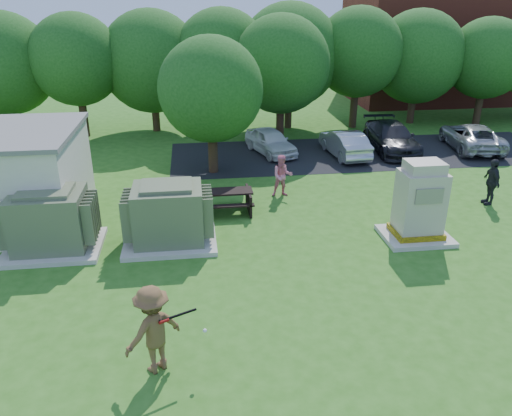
{
  "coord_description": "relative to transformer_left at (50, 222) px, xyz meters",
  "views": [
    {
      "loc": [
        -1.91,
        -10.52,
        7.58
      ],
      "look_at": [
        0.0,
        4.0,
        1.3
      ],
      "focal_mm": 35.0,
      "sensor_mm": 36.0,
      "label": 1
    }
  ],
  "objects": [
    {
      "name": "generator_cabinet",
      "position": [
        11.89,
        -0.75,
        0.21
      ],
      "size": [
        2.22,
        1.82,
        2.71
      ],
      "color": "beige",
      "rests_on": "ground"
    },
    {
      "name": "car_silver_a",
      "position": [
        12.22,
        8.64,
        -0.31
      ],
      "size": [
        1.74,
        4.12,
        1.32
      ],
      "primitive_type": "imported",
      "rotation": [
        0.0,
        0.0,
        3.23
      ],
      "color": "silver",
      "rests_on": "ground"
    },
    {
      "name": "car_dark",
      "position": [
        14.89,
        9.18,
        -0.25
      ],
      "size": [
        2.31,
        5.1,
        1.45
      ],
      "primitive_type": "imported",
      "rotation": [
        0.0,
        0.0,
        -0.06
      ],
      "color": "black",
      "rests_on": "ground"
    },
    {
      "name": "ground",
      "position": [
        6.5,
        -4.5,
        -0.97
      ],
      "size": [
        120.0,
        120.0,
        0.0
      ],
      "primitive_type": "plane",
      "color": "#2D6619",
      "rests_on": "ground"
    },
    {
      "name": "batter",
      "position": [
        3.56,
        -6.1,
        0.06
      ],
      "size": [
        1.53,
        1.39,
        2.06
      ],
      "primitive_type": "imported",
      "rotation": [
        0.0,
        0.0,
        3.76
      ],
      "color": "brown",
      "rests_on": "ground"
    },
    {
      "name": "person_walking_right",
      "position": [
        16.0,
        1.76,
        -0.06
      ],
      "size": [
        0.53,
        1.11,
        1.83
      ],
      "primitive_type": "imported",
      "rotation": [
        0.0,
        0.0,
        4.63
      ],
      "color": "#232328",
      "rests_on": "ground"
    },
    {
      "name": "car_white",
      "position": [
        8.58,
        9.55,
        -0.32
      ],
      "size": [
        2.6,
        4.07,
        1.29
      ],
      "primitive_type": "imported",
      "rotation": [
        0.0,
        0.0,
        0.31
      ],
      "color": "white",
      "rests_on": "ground"
    },
    {
      "name": "brick_building",
      "position": [
        24.5,
        22.5,
        3.03
      ],
      "size": [
        15.0,
        8.0,
        8.0
      ],
      "primitive_type": "cube",
      "color": "maroon",
      "rests_on": "ground"
    },
    {
      "name": "transformer_right",
      "position": [
        3.7,
        0.0,
        0.0
      ],
      "size": [
        3.0,
        2.4,
        2.07
      ],
      "color": "beige",
      "rests_on": "ground"
    },
    {
      "name": "person_by_generator",
      "position": [
        12.35,
        -0.73,
        -0.16
      ],
      "size": [
        0.7,
        0.59,
        1.62
      ],
      "primitive_type": "imported",
      "rotation": [
        0.0,
        0.0,
        2.73
      ],
      "color": "black",
      "rests_on": "ground"
    },
    {
      "name": "transformer_left",
      "position": [
        0.0,
        0.0,
        0.0
      ],
      "size": [
        3.0,
        2.4,
        2.07
      ],
      "color": "beige",
      "rests_on": "ground"
    },
    {
      "name": "car_silver_b",
      "position": [
        19.24,
        9.0,
        -0.3
      ],
      "size": [
        2.94,
        5.11,
        1.34
      ],
      "primitive_type": "imported",
      "rotation": [
        0.0,
        0.0,
        2.99
      ],
      "color": "#B0AFB4",
      "rests_on": "ground"
    },
    {
      "name": "picnic_table",
      "position": [
        5.73,
        2.3,
        -0.44
      ],
      "size": [
        2.0,
        1.5,
        0.86
      ],
      "color": "black",
      "rests_on": "ground"
    },
    {
      "name": "person_at_picnic",
      "position": [
        8.11,
        3.63,
        -0.11
      ],
      "size": [
        0.86,
        0.69,
        1.72
      ],
      "primitive_type": "imported",
      "rotation": [
        0.0,
        0.0,
        -0.04
      ],
      "color": "pink",
      "rests_on": "ground"
    },
    {
      "name": "tree_row",
      "position": [
        8.25,
        14.0,
        3.18
      ],
      "size": [
        41.3,
        13.3,
        7.3
      ],
      "color": "#47301E",
      "rests_on": "ground"
    },
    {
      "name": "batting_equipment",
      "position": [
        4.13,
        -6.15,
        0.31
      ],
      "size": [
        0.99,
        0.45,
        0.48
      ],
      "color": "black",
      "rests_on": "ground"
    },
    {
      "name": "parking_strip",
      "position": [
        13.5,
        9.0,
        -0.96
      ],
      "size": [
        20.0,
        6.0,
        0.01
      ],
      "primitive_type": "cube",
      "color": "#232326",
      "rests_on": "ground"
    }
  ]
}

